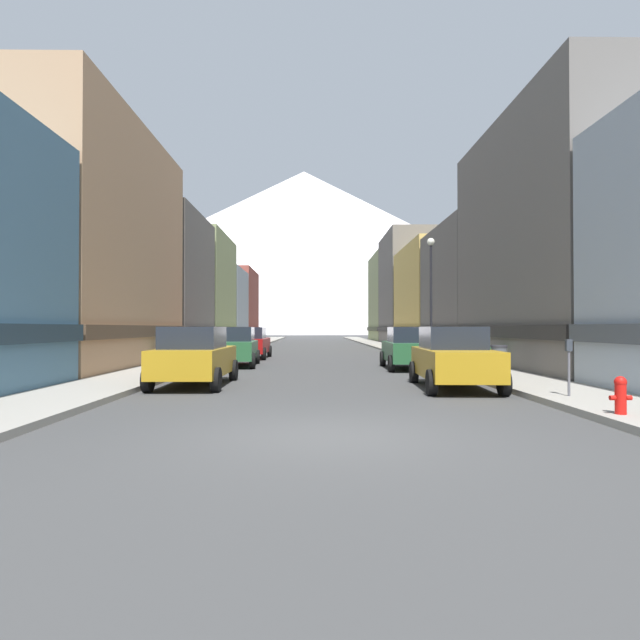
{
  "coord_description": "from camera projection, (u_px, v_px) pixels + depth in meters",
  "views": [
    {
      "loc": [
        -0.25,
        -8.73,
        1.75
      ],
      "look_at": [
        0.22,
        26.74,
        2.26
      ],
      "focal_mm": 30.17,
      "sensor_mm": 36.0,
      "label": 1
    }
  ],
  "objects": [
    {
      "name": "mountain_backdrop",
      "position": [
        304.0,
        251.0,
        269.17
      ],
      "size": [
        283.45,
        283.45,
        80.22
      ],
      "primitive_type": "cone",
      "color": "silver",
      "rests_on": "ground"
    },
    {
      "name": "car_left_0",
      "position": [
        195.0,
        356.0,
        16.12
      ],
      "size": [
        2.07,
        4.41,
        1.78
      ],
      "color": "#B28419",
      "rests_on": "ground"
    },
    {
      "name": "parking_meter_near",
      "position": [
        569.0,
        359.0,
        12.58
      ],
      "size": [
        0.14,
        0.1,
        1.33
      ],
      "color": "#595960",
      "rests_on": "sidewalk_right"
    },
    {
      "name": "storefront_left_5",
      "position": [
        225.0,
        307.0,
        66.27
      ],
      "size": [
        7.49,
        11.13,
        8.85
      ],
      "color": "brown",
      "rests_on": "ground"
    },
    {
      "name": "car_right_0",
      "position": [
        453.0,
        357.0,
        15.47
      ],
      "size": [
        2.26,
        4.49,
        1.78
      ],
      "color": "#B28419",
      "rests_on": "ground"
    },
    {
      "name": "storefront_right_3",
      "position": [
        452.0,
        299.0,
        45.33
      ],
      "size": [
        8.35,
        12.46,
        8.62
      ],
      "color": "#D8B259",
      "rests_on": "ground"
    },
    {
      "name": "ground_plane",
      "position": [
        328.0,
        436.0,
        8.71
      ],
      "size": [
        400.0,
        400.0,
        0.0
      ],
      "primitive_type": "plane",
      "color": "#3C3C3C"
    },
    {
      "name": "storefront_left_4",
      "position": [
        205.0,
        308.0,
        55.85
      ],
      "size": [
        8.27,
        9.06,
        7.82
      ],
      "color": "#99A5B2",
      "rests_on": "ground"
    },
    {
      "name": "potted_plant_0",
      "position": [
        493.0,
        355.0,
        21.6
      ],
      "size": [
        0.57,
        0.57,
        0.89
      ],
      "color": "brown",
      "rests_on": "sidewalk_right"
    },
    {
      "name": "potted_plant_1",
      "position": [
        164.0,
        352.0,
        24.25
      ],
      "size": [
        0.65,
        0.65,
        0.98
      ],
      "color": "#4C4C51",
      "rests_on": "sidewalk_left"
    },
    {
      "name": "storefront_right_2",
      "position": [
        491.0,
        293.0,
        33.78
      ],
      "size": [
        7.24,
        9.94,
        8.12
      ],
      "color": "#66605B",
      "rests_on": "ground"
    },
    {
      "name": "storefront_left_1",
      "position": [
        35.0,
        251.0,
        23.27
      ],
      "size": [
        9.93,
        13.0,
        10.51
      ],
      "color": "tan",
      "rests_on": "ground"
    },
    {
      "name": "storefront_right_1",
      "position": [
        610.0,
        248.0,
        22.5
      ],
      "size": [
        9.71,
        12.57,
        10.56
      ],
      "color": "#66605B",
      "rests_on": "ground"
    },
    {
      "name": "car_right_1",
      "position": [
        409.0,
        348.0,
        22.67
      ],
      "size": [
        2.17,
        4.45,
        1.78
      ],
      "color": "#265933",
      "rests_on": "ground"
    },
    {
      "name": "pedestrian_0",
      "position": [
        415.0,
        341.0,
        34.32
      ],
      "size": [
        0.36,
        0.36,
        1.66
      ],
      "color": "maroon",
      "rests_on": "sidewalk_right"
    },
    {
      "name": "trash_bin_right",
      "position": [
        499.0,
        359.0,
        19.02
      ],
      "size": [
        0.59,
        0.59,
        0.98
      ],
      "color": "#4C5156",
      "rests_on": "sidewalk_right"
    },
    {
      "name": "storefront_right_4",
      "position": [
        413.0,
        291.0,
        57.79
      ],
      "size": [
        6.39,
        11.36,
        11.8
      ],
      "color": "#66605B",
      "rests_on": "ground"
    },
    {
      "name": "car_left_2",
      "position": [
        251.0,
        343.0,
        30.54
      ],
      "size": [
        2.11,
        4.42,
        1.78
      ],
      "color": "#9E1111",
      "rests_on": "ground"
    },
    {
      "name": "storefront_left_2",
      "position": [
        147.0,
        287.0,
        34.91
      ],
      "size": [
        7.44,
        9.28,
        9.14
      ],
      "color": "#66605B",
      "rests_on": "ground"
    },
    {
      "name": "storefront_right_5",
      "position": [
        410.0,
        300.0,
        69.57
      ],
      "size": [
        10.06,
        11.87,
        11.12
      ],
      "color": "#8C9966",
      "rests_on": "ground"
    },
    {
      "name": "fire_hydrant_near",
      "position": [
        621.0,
        394.0,
        9.94
      ],
      "size": [
        0.4,
        0.22,
        0.7
      ],
      "color": "red",
      "rests_on": "sidewalk_right"
    },
    {
      "name": "sidewalk_left",
      "position": [
        239.0,
        348.0,
        43.62
      ],
      "size": [
        2.5,
        100.0,
        0.15
      ],
      "primitive_type": "cube",
      "color": "gray",
      "rests_on": "ground"
    },
    {
      "name": "sidewalk_right",
      "position": [
        393.0,
        348.0,
        43.79
      ],
      "size": [
        2.5,
        100.0,
        0.15
      ],
      "primitive_type": "cube",
      "color": "gray",
      "rests_on": "ground"
    },
    {
      "name": "car_left_1",
      "position": [
        235.0,
        346.0,
        24.45
      ],
      "size": [
        2.23,
        4.47,
        1.78
      ],
      "color": "#265933",
      "rests_on": "ground"
    },
    {
      "name": "streetlamp_right",
      "position": [
        431.0,
        281.0,
        25.45
      ],
      "size": [
        0.36,
        0.36,
        5.86
      ],
      "color": "black",
      "rests_on": "sidewalk_right"
    },
    {
      "name": "storefront_left_3",
      "position": [
        186.0,
        294.0,
        45.47
      ],
      "size": [
        7.35,
        10.71,
        9.56
      ],
      "color": "#8C9966",
      "rests_on": "ground"
    }
  ]
}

